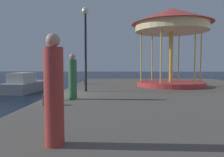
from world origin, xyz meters
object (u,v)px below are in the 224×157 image
lamp_post_mid_promenade (85,35)px  person_by_the_water (54,93)px  motorboat_grey (26,85)px  carousel (171,28)px  bollard_south (85,81)px  person_mid_promenade (73,78)px  bollard_north (46,99)px  bollard_center (52,95)px

lamp_post_mid_promenade → person_by_the_water: size_ratio=2.25×
motorboat_grey → carousel: size_ratio=0.99×
carousel → person_by_the_water: 11.97m
lamp_post_mid_promenade → motorboat_grey: bearing=134.4°
bollard_south → person_mid_promenade: bearing=-85.1°
lamp_post_mid_promenade → bollard_north: (-0.81, -3.91, -2.81)m
motorboat_grey → bollard_center: 10.23m
lamp_post_mid_promenade → bollard_south: size_ratio=11.04×
bollard_north → person_mid_promenade: bearing=63.1°
carousel → lamp_post_mid_promenade: size_ratio=1.18×
carousel → bollard_south: (-5.93, 1.36, -3.62)m
carousel → person_by_the_water: carousel is taller
motorboat_grey → person_by_the_water: (6.62, -13.73, 1.14)m
lamp_post_mid_promenade → bollard_south: bearing=99.5°
person_by_the_water → carousel: bearing=67.0°
motorboat_grey → lamp_post_mid_promenade: size_ratio=1.17×
carousel → bollard_north: carousel is taller
bollard_north → motorboat_grey: bearing=117.3°
person_mid_promenade → carousel: bearing=46.6°
motorboat_grey → person_by_the_water: size_ratio=2.63×
person_by_the_water → person_mid_promenade: size_ratio=1.05×
bollard_north → person_by_the_water: 4.08m
motorboat_grey → lamp_post_mid_promenade: lamp_post_mid_promenade is taller
bollard_north → person_by_the_water: bearing=-68.7°
carousel → person_mid_promenade: bearing=-133.4°
bollard_north → bollard_south: 8.32m
carousel → person_by_the_water: bearing=-113.0°
bollard_center → person_by_the_water: (1.60, -4.83, 0.73)m
motorboat_grey → bollard_south: 5.51m
bollard_center → bollard_south: (0.21, 7.23, 0.00)m
bollard_center → person_mid_promenade: bearing=16.1°
bollard_south → person_mid_promenade: person_mid_promenade is taller
lamp_post_mid_promenade → bollard_center: bearing=-108.6°
bollard_center → person_by_the_water: 5.14m
motorboat_grey → bollard_north: size_ratio=12.89×
carousel → person_by_the_water: (-4.54, -10.70, -2.89)m
bollard_center → person_by_the_water: person_by_the_water is taller
bollard_north → bollard_center: size_ratio=1.00×
motorboat_grey → bollard_south: motorboat_grey is taller
lamp_post_mid_promenade → bollard_center: size_ratio=11.04×
lamp_post_mid_promenade → bollard_south: lamp_post_mid_promenade is taller
motorboat_grey → person_mid_promenade: person_mid_promenade is taller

